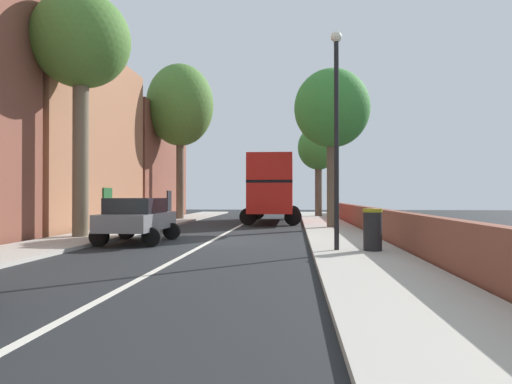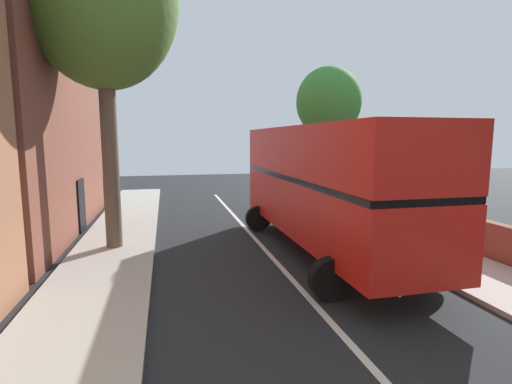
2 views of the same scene
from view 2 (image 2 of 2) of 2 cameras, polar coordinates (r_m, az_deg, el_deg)
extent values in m
cube|color=brown|center=(17.11, -31.81, 7.95)|extent=(4.00, 11.52, 8.09)
cube|color=black|center=(16.79, -24.49, -1.84)|extent=(0.08, 1.10, 2.10)
cube|color=red|center=(12.45, 9.88, -2.06)|extent=(2.53, 10.22, 1.70)
cube|color=black|center=(12.33, 9.99, 2.20)|extent=(2.56, 10.12, 0.16)
cube|color=red|center=(12.28, 10.08, 6.06)|extent=(2.53, 10.22, 1.50)
cube|color=black|center=(17.18, 3.19, 1.04)|extent=(2.20, 0.07, 1.19)
cylinder|color=black|center=(15.49, 0.32, -3.95)|extent=(1.00, 0.30, 1.00)
cylinder|color=black|center=(16.28, 9.12, -3.48)|extent=(1.00, 0.30, 1.00)
cylinder|color=black|center=(9.15, 10.96, -12.56)|extent=(1.00, 0.30, 1.00)
cylinder|color=black|center=(10.42, 24.12, -10.55)|extent=(1.00, 0.30, 1.00)
cylinder|color=brown|center=(20.19, 10.49, 4.17)|extent=(0.55, 0.55, 4.60)
ellipsoid|color=#387F33|center=(20.24, 10.71, 13.01)|extent=(3.26, 3.26, 3.52)
cylinder|color=brown|center=(13.34, -20.90, 6.63)|extent=(0.52, 0.52, 6.77)
camera|label=1|loc=(20.50, 148.26, -12.32)|focal=33.43mm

